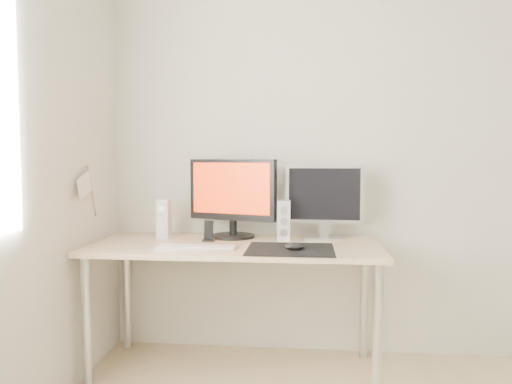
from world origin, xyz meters
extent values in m
plane|color=silver|center=(0.00, 1.75, 1.25)|extent=(3.50, 0.00, 3.50)
cube|color=black|center=(-0.62, 1.23, 0.73)|extent=(0.45, 0.40, 0.00)
ellipsoid|color=black|center=(-0.60, 1.20, 0.75)|extent=(0.10, 0.06, 0.04)
cube|color=#D1B587|center=(-0.93, 1.38, 0.71)|extent=(1.60, 0.70, 0.03)
cylinder|color=silver|center=(-1.67, 1.09, 0.35)|extent=(0.05, 0.05, 0.70)
cylinder|color=silver|center=(-0.19, 1.09, 0.35)|extent=(0.05, 0.05, 0.70)
cylinder|color=silver|center=(-1.67, 1.67, 0.35)|extent=(0.05, 0.05, 0.70)
cylinder|color=silver|center=(-0.19, 1.67, 0.35)|extent=(0.05, 0.05, 0.70)
cylinder|color=black|center=(-0.98, 1.59, 0.74)|extent=(0.33, 0.33, 0.02)
cylinder|color=black|center=(-0.98, 1.59, 0.81)|extent=(0.05, 0.05, 0.12)
cube|color=black|center=(-0.98, 1.58, 1.02)|extent=(0.54, 0.22, 0.36)
cube|color=#FD2B0D|center=(-0.99, 1.55, 1.03)|extent=(0.48, 0.16, 0.30)
cube|color=#B6B7B9|center=(-0.44, 1.58, 0.74)|extent=(0.23, 0.17, 0.01)
cube|color=silver|center=(-0.44, 1.58, 0.80)|extent=(0.05, 0.04, 0.10)
cube|color=#BCBCBE|center=(-0.44, 1.58, 0.99)|extent=(0.45, 0.06, 0.34)
cube|color=black|center=(-0.44, 1.56, 0.99)|extent=(0.41, 0.02, 0.30)
cube|color=white|center=(-1.38, 1.52, 0.85)|extent=(0.07, 0.08, 0.23)
cylinder|color=silver|center=(-1.38, 1.48, 0.78)|extent=(0.04, 0.01, 0.04)
cylinder|color=#A8A8AA|center=(-1.38, 1.48, 0.85)|extent=(0.04, 0.01, 0.04)
cylinder|color=silver|center=(-1.38, 1.48, 0.91)|extent=(0.04, 0.01, 0.04)
cube|color=silver|center=(-0.67, 1.51, 0.85)|extent=(0.07, 0.08, 0.23)
cylinder|color=silver|center=(-0.67, 1.47, 0.78)|extent=(0.04, 0.01, 0.04)
cylinder|color=#ADAEB0|center=(-0.67, 1.47, 0.85)|extent=(0.04, 0.01, 0.04)
cylinder|color=#B5B5B7|center=(-0.67, 1.47, 0.91)|extent=(0.04, 0.01, 0.04)
cube|color=#B4B3B6|center=(-1.11, 1.20, 0.73)|extent=(0.42, 0.13, 0.01)
cube|color=white|center=(-1.11, 1.20, 0.74)|extent=(0.40, 0.11, 0.01)
cube|color=black|center=(-1.09, 1.44, 0.74)|extent=(0.07, 0.06, 0.01)
cube|color=black|center=(-1.09, 1.44, 0.80)|extent=(0.05, 0.02, 0.10)
cylinder|color=#A57F54|center=(-1.72, 1.30, 1.02)|extent=(0.01, 0.10, 0.29)
cube|color=white|center=(-1.72, 1.21, 1.06)|extent=(0.00, 0.19, 0.15)
camera|label=1|loc=(-0.54, -1.34, 1.21)|focal=35.00mm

